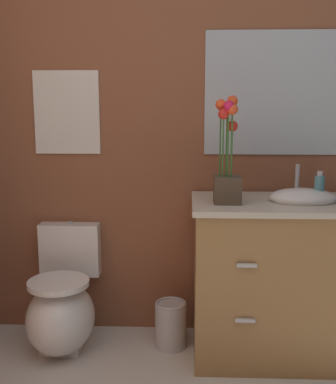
{
  "coord_description": "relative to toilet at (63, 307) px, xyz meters",
  "views": [
    {
      "loc": [
        -0.04,
        -1.2,
        1.41
      ],
      "look_at": [
        -0.15,
        1.36,
        0.94
      ],
      "focal_mm": 46.24,
      "sensor_mm": 36.0,
      "label": 1
    }
  ],
  "objects": [
    {
      "name": "wall_poster",
      "position": [
        -0.0,
        0.27,
        1.1
      ],
      "size": [
        0.38,
        0.01,
        0.48
      ],
      "primitive_type": "cube",
      "color": "silver"
    },
    {
      "name": "vanity_cabinet",
      "position": [
        1.21,
        -0.03,
        0.21
      ],
      "size": [
        0.94,
        0.56,
        1.06
      ],
      "color": "#9E7242",
      "rests_on": "ground_plane"
    },
    {
      "name": "toilet",
      "position": [
        0.0,
        0.0,
        0.0
      ],
      "size": [
        0.38,
        0.59,
        0.69
      ],
      "color": "white",
      "rests_on": "ground_plane"
    },
    {
      "name": "wall_mirror",
      "position": [
        1.21,
        0.27,
        1.21
      ],
      "size": [
        0.8,
        0.01,
        0.7
      ],
      "primitive_type": "cube",
      "color": "#B2BCC6"
    },
    {
      "name": "trash_bin",
      "position": [
        0.62,
        0.03,
        -0.11
      ],
      "size": [
        0.18,
        0.18,
        0.27
      ],
      "color": "#B7B7BC",
      "rests_on": "ground_plane"
    },
    {
      "name": "flower_vase",
      "position": [
        0.92,
        -0.09,
        0.84
      ],
      "size": [
        0.14,
        0.14,
        0.55
      ],
      "color": "#4C3D2D",
      "rests_on": "vanity_cabinet"
    },
    {
      "name": "lotion_bottle",
      "position": [
        1.41,
        -0.04,
        0.71
      ],
      "size": [
        0.05,
        0.05,
        0.16
      ],
      "color": "teal",
      "rests_on": "vanity_cabinet"
    },
    {
      "name": "wall_back",
      "position": [
        0.96,
        0.3,
        1.01
      ],
      "size": [
        4.11,
        0.05,
        2.5
      ],
      "primitive_type": "cube",
      "color": "brown",
      "rests_on": "ground_plane"
    }
  ]
}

